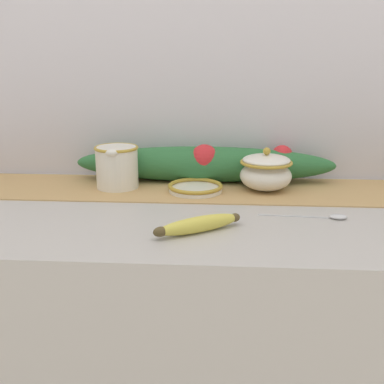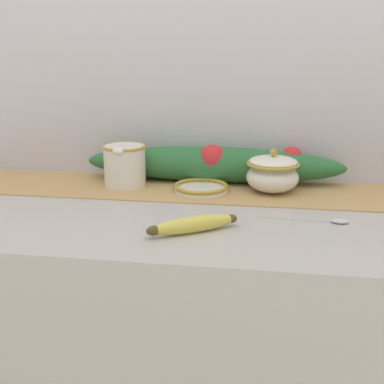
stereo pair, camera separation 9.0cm
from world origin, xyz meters
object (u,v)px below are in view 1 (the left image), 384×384
(cream_pitcher, at_px, (117,165))
(sugar_bowl, at_px, (266,171))
(small_dish, at_px, (195,188))
(banana, at_px, (198,224))
(spoon, at_px, (331,217))

(cream_pitcher, height_order, sugar_bowl, same)
(small_dish, distance_m, banana, 0.29)
(sugar_bowl, height_order, spoon, sugar_bowl)
(sugar_bowl, relative_size, banana, 0.76)
(cream_pitcher, relative_size, sugar_bowl, 1.01)
(small_dish, relative_size, spoon, 0.73)
(cream_pitcher, xyz_separation_m, sugar_bowl, (0.40, -0.00, -0.01))
(cream_pitcher, relative_size, spoon, 0.70)
(cream_pitcher, bearing_deg, small_dish, -7.57)
(small_dish, bearing_deg, banana, -85.28)
(small_dish, xyz_separation_m, banana, (0.02, -0.29, 0.00))
(small_dish, relative_size, banana, 0.80)
(banana, bearing_deg, spoon, 19.96)
(cream_pitcher, xyz_separation_m, small_dish, (0.21, -0.03, -0.05))
(small_dish, xyz_separation_m, spoon, (0.31, -0.19, -0.01))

